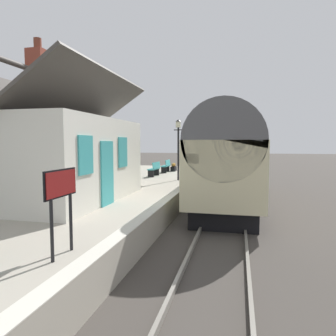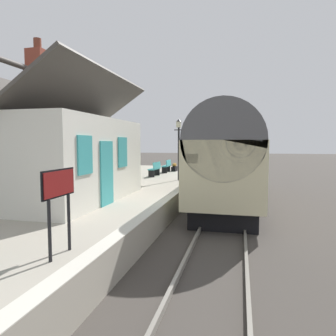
{
  "view_description": "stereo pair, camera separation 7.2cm",
  "coord_description": "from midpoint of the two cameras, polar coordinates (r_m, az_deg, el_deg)",
  "views": [
    {
      "loc": [
        -10.65,
        -1.36,
        2.89
      ],
      "look_at": [
        1.62,
        1.5,
        1.86
      ],
      "focal_mm": 32.43,
      "sensor_mm": 36.0,
      "label": 1
    },
    {
      "loc": [
        -10.64,
        -1.43,
        2.89
      ],
      "look_at": [
        1.62,
        1.5,
        1.86
      ],
      "focal_mm": 32.43,
      "sensor_mm": 36.0,
      "label": 2
    }
  ],
  "objects": [
    {
      "name": "station_building",
      "position": [
        11.58,
        -20.04,
        2.14
      ],
      "size": [
        6.47,
        4.45,
        5.36
      ],
      "color": "silver",
      "rests_on": "platform"
    },
    {
      "name": "station_sign_board",
      "position": [
        5.73,
        -19.85,
        -4.02
      ],
      "size": [
        0.96,
        0.06,
        1.57
      ],
      "color": "black",
      "rests_on": "platform"
    },
    {
      "name": "rail_near",
      "position": [
        11.01,
        14.07,
        -10.32
      ],
      "size": [
        52.0,
        0.08,
        0.14
      ],
      "primitive_type": "cube",
      "color": "gray",
      "rests_on": "ground"
    },
    {
      "name": "rail_far",
      "position": [
        11.08,
        6.49,
        -10.12
      ],
      "size": [
        52.0,
        0.08,
        0.14
      ],
      "primitive_type": "cube",
      "color": "gray",
      "rests_on": "ground"
    },
    {
      "name": "planter_corner_building",
      "position": [
        22.2,
        0.98,
        0.15
      ],
      "size": [
        0.82,
        0.32,
        0.6
      ],
      "color": "black",
      "rests_on": "platform"
    },
    {
      "name": "bench_mid_platform",
      "position": [
        21.16,
        -0.42,
        0.45
      ],
      "size": [
        1.41,
        0.48,
        0.88
      ],
      "color": "teal",
      "rests_on": "platform"
    },
    {
      "name": "planter_bench_right",
      "position": [
        19.11,
        4.15,
        -0.21
      ],
      "size": [
        0.51,
        0.51,
        0.83
      ],
      "color": "#9E5138",
      "rests_on": "platform"
    },
    {
      "name": "platform",
      "position": [
        12.31,
        -14.77,
        -7.02
      ],
      "size": [
        32.0,
        6.57,
        0.86
      ],
      "primitive_type": "cube",
      "color": "#A39B8C",
      "rests_on": "ground"
    },
    {
      "name": "bench_by_lamp",
      "position": [
        18.72,
        -2.65,
        -0.1
      ],
      "size": [
        1.41,
        0.48,
        0.88
      ],
      "color": "teal",
      "rests_on": "platform"
    },
    {
      "name": "tree_far_left",
      "position": [
        19.83,
        -26.48,
        7.86
      ],
      "size": [
        4.36,
        4.54,
        6.2
      ],
      "color": "#4C3828",
      "rests_on": "ground"
    },
    {
      "name": "lamp_post_platform",
      "position": [
        16.64,
        1.83,
        5.79
      ],
      "size": [
        0.32,
        0.5,
        3.34
      ],
      "color": "black",
      "rests_on": "platform"
    },
    {
      "name": "platform_edge_coping",
      "position": [
        11.14,
        -0.48,
        -5.79
      ],
      "size": [
        32.0,
        0.36,
        0.02
      ],
      "primitive_type": "cube",
      "color": "beige",
      "rests_on": "platform"
    },
    {
      "name": "ground_plane",
      "position": [
        11.12,
        5.55,
        -10.43
      ],
      "size": [
        160.0,
        160.0,
        0.0
      ],
      "primitive_type": "plane",
      "color": "#423D38"
    },
    {
      "name": "train",
      "position": [
        14.87,
        11.19,
        1.99
      ],
      "size": [
        11.15,
        2.73,
        4.32
      ],
      "color": "black",
      "rests_on": "ground"
    },
    {
      "name": "tree_behind_building",
      "position": [
        23.49,
        -17.27,
        8.76
      ],
      "size": [
        5.11,
        4.72,
        7.52
      ],
      "color": "#4C3828",
      "rests_on": "ground"
    }
  ]
}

